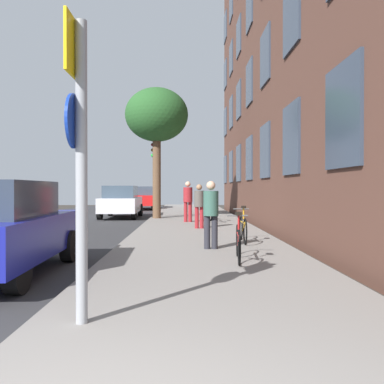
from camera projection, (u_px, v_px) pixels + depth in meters
ground_plane at (109, 226)px, 16.71m from camera, size 41.80×41.80×0.00m
road_asphalt at (56, 226)px, 16.67m from camera, size 7.00×38.00×0.01m
sidewalk at (196, 224)px, 16.76m from camera, size 4.20×38.00×0.12m
building_facade at (263, 4)px, 16.23m from camera, size 0.56×27.00×17.28m
sign_post at (79, 144)px, 4.28m from camera, size 0.16×0.60×3.12m
traffic_light at (156, 165)px, 20.18m from camera, size 0.43×0.24×3.68m
tree_near at (157, 116)px, 19.36m from camera, size 2.91×2.91×6.03m
bicycle_0 at (238, 242)px, 7.99m from camera, size 0.42×1.69×0.94m
bicycle_1 at (243, 228)px, 10.73m from camera, size 0.42×1.65×0.94m
bicycle_2 at (212, 214)px, 17.15m from camera, size 0.42×1.64×0.90m
pedestrian_0 at (211, 210)px, 9.56m from camera, size 0.45×0.45×1.55m
pedestrian_1 at (199, 203)px, 14.45m from camera, size 0.40×0.40×1.52m
pedestrian_2 at (188, 199)px, 17.23m from camera, size 0.52×0.52×1.67m
car_1 at (121, 201)px, 21.20m from camera, size 1.89×4.44×1.62m
car_2 at (143, 198)px, 29.51m from camera, size 1.85×4.19×1.62m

